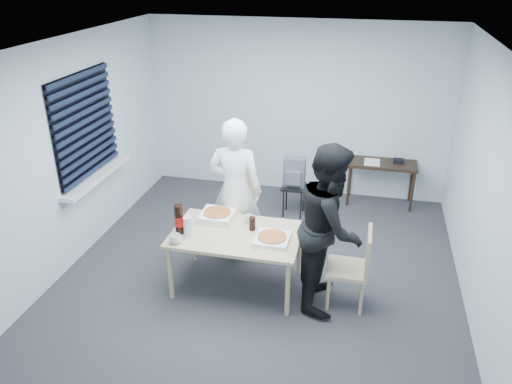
% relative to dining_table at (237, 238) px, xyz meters
% --- Properties ---
extents(room, '(5.00, 5.00, 5.00)m').
position_rel_dining_table_xyz_m(room, '(-1.99, 0.61, 0.83)').
color(room, '#2E2D33').
rests_on(room, ground).
extents(dining_table, '(1.39, 0.88, 0.68)m').
position_rel_dining_table_xyz_m(dining_table, '(0.00, 0.00, 0.00)').
color(dining_table, '#D7B28A').
rests_on(dining_table, ground).
extents(chair_far, '(0.42, 0.42, 0.89)m').
position_rel_dining_table_xyz_m(chair_far, '(-0.27, 1.12, -0.10)').
color(chair_far, '#D7B28A').
rests_on(chair_far, ground).
extents(chair_right, '(0.42, 0.42, 0.89)m').
position_rel_dining_table_xyz_m(chair_right, '(1.29, -0.04, -0.10)').
color(chair_right, '#D7B28A').
rests_on(chair_right, ground).
extents(person_white, '(0.65, 0.42, 1.77)m').
position_rel_dining_table_xyz_m(person_white, '(-0.17, 0.60, 0.27)').
color(person_white, white).
rests_on(person_white, ground).
extents(person_black, '(0.47, 0.86, 1.77)m').
position_rel_dining_table_xyz_m(person_black, '(0.99, -0.00, 0.27)').
color(person_black, black).
rests_on(person_black, ground).
extents(side_table, '(0.98, 0.44, 0.66)m').
position_rel_dining_table_xyz_m(side_table, '(1.52, 2.49, -0.04)').
color(side_table, '#322317').
rests_on(side_table, ground).
extents(stool, '(0.33, 0.33, 0.46)m').
position_rel_dining_table_xyz_m(stool, '(0.33, 1.84, -0.27)').
color(stool, black).
rests_on(stool, ground).
extents(backpack, '(0.30, 0.22, 0.41)m').
position_rel_dining_table_xyz_m(backpack, '(0.33, 1.83, 0.04)').
color(backpack, slate).
rests_on(backpack, stool).
extents(pizza_box_a, '(0.37, 0.37, 0.09)m').
position_rel_dining_table_xyz_m(pizza_box_a, '(-0.30, 0.27, 0.10)').
color(pizza_box_a, white).
rests_on(pizza_box_a, dining_table).
extents(pizza_box_b, '(0.36, 0.36, 0.05)m').
position_rel_dining_table_xyz_m(pizza_box_b, '(0.40, -0.06, 0.08)').
color(pizza_box_b, white).
rests_on(pizza_box_b, dining_table).
extents(mug_a, '(0.17, 0.17, 0.10)m').
position_rel_dining_table_xyz_m(mug_a, '(-0.56, -0.34, 0.11)').
color(mug_a, silver).
rests_on(mug_a, dining_table).
extents(mug_b, '(0.10, 0.10, 0.09)m').
position_rel_dining_table_xyz_m(mug_b, '(0.07, 0.26, 0.11)').
color(mug_b, silver).
rests_on(mug_b, dining_table).
extents(cola_glass, '(0.08, 0.08, 0.15)m').
position_rel_dining_table_xyz_m(cola_glass, '(0.15, 0.11, 0.14)').
color(cola_glass, black).
rests_on(cola_glass, dining_table).
extents(soda_bottle, '(0.10, 0.10, 0.33)m').
position_rel_dining_table_xyz_m(soda_bottle, '(-0.59, -0.13, 0.22)').
color(soda_bottle, black).
rests_on(soda_bottle, dining_table).
extents(plastic_cups, '(0.09, 0.09, 0.22)m').
position_rel_dining_table_xyz_m(plastic_cups, '(-0.49, -0.16, 0.17)').
color(plastic_cups, silver).
rests_on(plastic_cups, dining_table).
extents(rubber_band, '(0.05, 0.05, 0.00)m').
position_rel_dining_table_xyz_m(rubber_band, '(0.26, -0.29, 0.06)').
color(rubber_band, red).
rests_on(rubber_band, dining_table).
extents(papers, '(0.25, 0.32, 0.01)m').
position_rel_dining_table_xyz_m(papers, '(1.37, 2.46, 0.04)').
color(papers, white).
rests_on(papers, side_table).
extents(black_box, '(0.16, 0.12, 0.06)m').
position_rel_dining_table_xyz_m(black_box, '(1.74, 2.52, 0.07)').
color(black_box, black).
rests_on(black_box, side_table).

